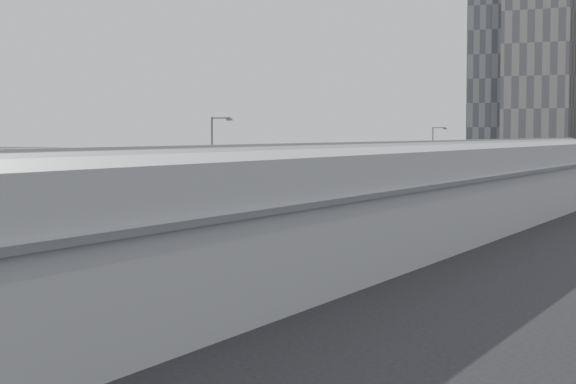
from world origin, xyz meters
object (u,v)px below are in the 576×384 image
Objects in this scene: bus_4 at (361,199)px; suv at (494,176)px; bus_5 at (422,190)px; shipping_container at (456,179)px; bus_3 at (286,211)px; bus_6 at (459,185)px; street_lamp_near at (214,164)px; bus_1 at (71,244)px; bus_2 at (213,220)px; street_lamp_far at (434,154)px.

bus_4 is 71.39m from suv.
bus_5 is 37.04m from shipping_container.
bus_3 is 31.43m from bus_5.
street_lamp_near reaches higher than bus_6.
suv is at bearing 97.58° from bus_6.
bus_5 is at bearing 86.61° from bus_4.
street_lamp_near is at bearing -78.87° from shipping_container.
bus_5 reaches higher than bus_6.
bus_1 is at bearing -90.61° from bus_3.
bus_5 reaches higher than bus_1.
suv is at bearing 89.91° from bus_1.
street_lamp_near reaches higher than bus_2.
bus_3 is at bearing 87.02° from bus_1.
bus_5 is (0.10, 58.06, 0.04)m from bus_1.
street_lamp_near is at bearing -102.02° from bus_6.
bus_6 is at bearing -58.98° from street_lamp_far.
shipping_container is at bearing 90.43° from street_lamp_near.
bus_1 is 0.96× the size of bus_2.
street_lamp_near is 1.58× the size of shipping_container.
bus_3 is 86.27m from suv.
bus_3 is at bearing 92.98° from bus_2.
street_lamp_near is (-6.47, 10.50, 3.62)m from bus_2.
bus_2 reaches higher than suv.
street_lamp_far is at bearing 118.75° from bus_6.
street_lamp_near is at bearing -117.06° from bus_4.
bus_2 reaches higher than bus_3.
bus_6 is 25.54m from shipping_container.
suv is at bearing 93.18° from bus_3.
bus_5 is at bearing 88.12° from bus_3.
bus_2 reaches higher than bus_4.
bus_5 is at bearing -94.37° from bus_6.
bus_1 is 2.11× the size of suv.
street_lamp_near reaches higher than shipping_container.
bus_4 reaches higher than bus_3.
bus_4 is 1.43× the size of street_lamp_near.
bus_2 is at bearing -92.00° from bus_5.
bus_4 is at bearing 86.57° from bus_1.
street_lamp_near is (-7.06, -31.65, 3.64)m from bus_5.
bus_6 is 2.32× the size of shipping_container.
suv is (-6.95, 54.59, -0.80)m from bus_5.
bus_6 reaches higher than shipping_container.
bus_2 reaches higher than bus_5.
street_lamp_far reaches higher than bus_1.
street_lamp_near is at bearing 101.21° from bus_1.
bus_2 is 1.51× the size of street_lamp_near.
bus_2 is 1.61× the size of street_lamp_far.
bus_5 reaches higher than bus_4.
bus_6 is (0.64, 28.48, 0.04)m from bus_4.
street_lamp_near reaches higher than bus_3.
street_lamp_far is at bearing 96.57° from bus_4.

